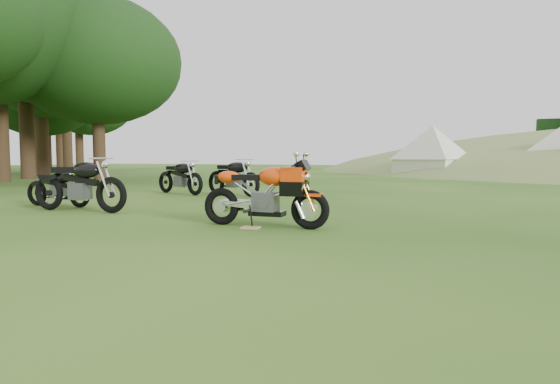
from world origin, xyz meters
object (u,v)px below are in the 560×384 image
at_px(vintage_moto_a, 58,186).
at_px(tent_left, 432,152).
at_px(sport_motorcycle, 264,189).
at_px(tent_mid, 559,153).
at_px(vintage_moto_c, 233,176).
at_px(vintage_moto_d, 180,176).
at_px(vintage_moto_b, 79,183).
at_px(plywood_board, 251,227).

distance_m(vintage_moto_a, tent_left, 21.19).
relative_size(sport_motorcycle, tent_mid, 0.64).
relative_size(vintage_moto_c, vintage_moto_d, 1.05).
bearing_deg(vintage_moto_c, vintage_moto_b, -78.94).
bearing_deg(vintage_moto_a, sport_motorcycle, -11.13).
bearing_deg(plywood_board, tent_mid, 73.72).
height_order(sport_motorcycle, tent_left, tent_left).
distance_m(plywood_board, tent_left, 21.52).
relative_size(tent_left, tent_mid, 1.07).
bearing_deg(tent_left, vintage_moto_c, -80.29).
distance_m(vintage_moto_d, tent_mid, 19.67).
height_order(vintage_moto_a, vintage_moto_b, vintage_moto_b).
height_order(plywood_board, vintage_moto_d, vintage_moto_d).
relative_size(vintage_moto_d, tent_left, 0.62).
xyz_separation_m(vintage_moto_b, vintage_moto_d, (-0.93, 4.44, -0.04)).
xyz_separation_m(vintage_moto_a, vintage_moto_c, (1.90, 4.14, 0.10)).
bearing_deg(vintage_moto_a, tent_mid, 57.57).
bearing_deg(sport_motorcycle, plywood_board, -126.87).
bearing_deg(tent_left, tent_mid, 17.83).
xyz_separation_m(plywood_board, vintage_moto_c, (-3.31, 5.11, 0.54)).
distance_m(vintage_moto_a, vintage_moto_b, 1.28).
distance_m(sport_motorcycle, tent_left, 21.29).
bearing_deg(vintage_moto_a, tent_left, 72.71).
bearing_deg(plywood_board, vintage_moto_a, 169.45).
distance_m(plywood_board, vintage_moto_b, 4.10).
bearing_deg(vintage_moto_d, vintage_moto_c, 24.25).
height_order(plywood_board, vintage_moto_a, vintage_moto_a).
relative_size(sport_motorcycle, tent_left, 0.60).
height_order(vintage_moto_a, vintage_moto_c, vintage_moto_c).
relative_size(vintage_moto_a, vintage_moto_c, 0.81).
xyz_separation_m(sport_motorcycle, vintage_moto_c, (-3.44, 4.90, -0.03)).
xyz_separation_m(vintage_moto_b, tent_left, (4.06, 21.00, 0.82)).
height_order(vintage_moto_d, tent_left, tent_left).
height_order(tent_left, tent_mid, tent_left).
relative_size(sport_motorcycle, vintage_moto_a, 1.14).
distance_m(sport_motorcycle, vintage_moto_d, 6.94).
bearing_deg(tent_left, plywood_board, -68.83).
distance_m(vintage_moto_d, tent_left, 17.32).
bearing_deg(vintage_moto_b, tent_left, 74.81).
relative_size(vintage_moto_a, vintage_moto_b, 0.79).
height_order(sport_motorcycle, vintage_moto_a, sport_motorcycle).
bearing_deg(plywood_board, vintage_moto_b, 173.21).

